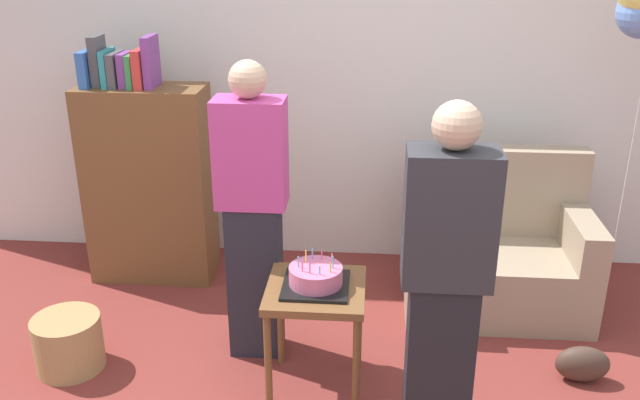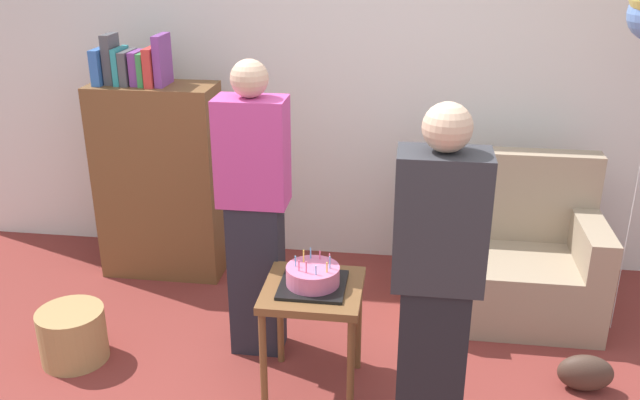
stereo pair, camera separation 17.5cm
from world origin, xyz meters
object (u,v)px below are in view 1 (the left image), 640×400
object	(u,v)px
bookshelf	(148,179)
wicker_basket	(68,343)
handbag	(582,364)
side_table	(316,303)
birthday_cake	(316,277)
person_holding_cake	(444,290)
person_blowing_candles	(253,213)
couch	(495,254)

from	to	relation	value
bookshelf	wicker_basket	xyz separation A→B (m)	(-0.14, -1.09, -0.54)
bookshelf	handbag	bearing A→B (deg)	-20.87
side_table	birthday_cake	bearing A→B (deg)	61.15
wicker_basket	bookshelf	bearing A→B (deg)	82.95
birthday_cake	person_holding_cake	distance (m)	0.72
person_holding_cake	handbag	bearing A→B (deg)	-128.45
birthday_cake	handbag	bearing A→B (deg)	7.45
person_holding_cake	handbag	distance (m)	1.24
bookshelf	wicker_basket	size ratio (longest dim) A/B	4.47
bookshelf	person_blowing_candles	bearing A→B (deg)	-44.60
side_table	birthday_cake	xyz separation A→B (m)	(0.00, 0.00, 0.14)
couch	bookshelf	world-z (taller)	bookshelf
person_blowing_candles	person_holding_cake	world-z (taller)	same
side_table	wicker_basket	distance (m)	1.39
handbag	bookshelf	bearing A→B (deg)	159.13
person_holding_cake	handbag	xyz separation A→B (m)	(0.82, 0.59, -0.73)
bookshelf	wicker_basket	distance (m)	1.23
side_table	person_holding_cake	distance (m)	0.77
bookshelf	birthday_cake	xyz separation A→B (m)	(1.20, -1.17, -0.04)
birthday_cake	person_blowing_candles	bearing A→B (deg)	137.14
side_table	person_blowing_candles	xyz separation A→B (m)	(-0.36, 0.33, 0.33)
person_blowing_candles	side_table	bearing A→B (deg)	-25.13
bookshelf	handbag	distance (m)	2.83
couch	person_blowing_candles	size ratio (longest dim) A/B	0.67
couch	person_holding_cake	bearing A→B (deg)	-108.73
side_table	couch	bearing A→B (deg)	42.97
birthday_cake	person_blowing_candles	size ratio (longest dim) A/B	0.20
bookshelf	wicker_basket	world-z (taller)	bookshelf
wicker_basket	handbag	world-z (taller)	wicker_basket
birthday_cake	wicker_basket	distance (m)	1.43
birthday_cake	person_holding_cake	size ratio (longest dim) A/B	0.20
person_blowing_candles	bookshelf	bearing A→B (deg)	153.13
couch	bookshelf	distance (m)	2.27
side_table	bookshelf	bearing A→B (deg)	135.90
person_holding_cake	handbag	size ratio (longest dim) A/B	5.82
couch	birthday_cake	bearing A→B (deg)	-137.03
bookshelf	side_table	xyz separation A→B (m)	(1.20, -1.17, -0.18)
bookshelf	side_table	world-z (taller)	bookshelf
person_blowing_candles	wicker_basket	size ratio (longest dim) A/B	4.53
birthday_cake	person_blowing_candles	world-z (taller)	person_blowing_candles
couch	person_blowing_candles	world-z (taller)	person_blowing_candles
couch	side_table	world-z (taller)	couch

